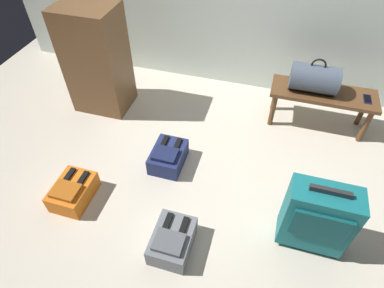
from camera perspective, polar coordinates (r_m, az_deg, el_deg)
ground_plane at (r=2.82m, az=7.37°, el=-7.67°), size 6.60×6.60×0.00m
bench at (r=3.39m, az=22.37°, el=7.77°), size 1.00×0.36×0.41m
duffel_bag_slate at (r=3.27m, az=21.13°, el=10.95°), size 0.44×0.26×0.34m
cell_phone at (r=3.43m, az=28.96°, el=7.08°), size 0.07×0.14×0.01m
suitcase_upright_teal at (r=2.40m, az=21.56°, el=-12.15°), size 0.46×0.25×0.65m
backpack_orange at (r=2.84m, az=-20.59°, el=-7.98°), size 0.28×0.38×0.21m
backpack_grey at (r=2.43m, az=-3.56°, el=-16.91°), size 0.28×0.38×0.21m
backpack_navy at (r=2.91m, az=-4.31°, el=-2.23°), size 0.28×0.38×0.21m
side_cabinet at (r=3.45m, az=-16.74°, el=14.22°), size 0.56×0.44×1.10m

